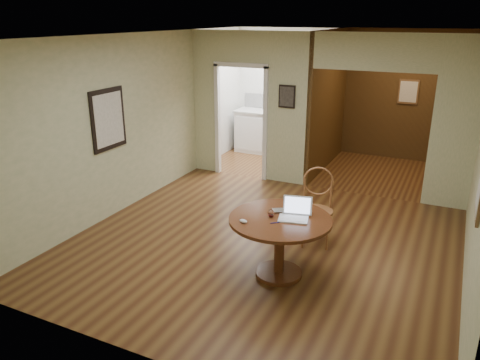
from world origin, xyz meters
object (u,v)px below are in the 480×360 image
at_px(dining_table, 280,233).
at_px(open_laptop, 295,212).
at_px(chair, 317,202).
at_px(closed_laptop, 286,212).

bearing_deg(dining_table, open_laptop, 30.70).
xyz_separation_m(chair, open_laptop, (0.02, -0.96, 0.23)).
relative_size(open_laptop, closed_laptop, 1.23).
bearing_deg(dining_table, chair, 82.86).
distance_m(dining_table, closed_laptop, 0.26).
relative_size(chair, open_laptop, 2.75).
distance_m(chair, closed_laptop, 0.91).
height_order(dining_table, closed_laptop, closed_laptop).
bearing_deg(chair, open_laptop, -103.89).
distance_m(dining_table, open_laptop, 0.31).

